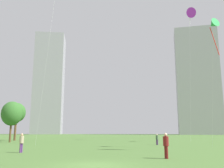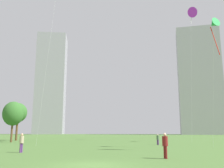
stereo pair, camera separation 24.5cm
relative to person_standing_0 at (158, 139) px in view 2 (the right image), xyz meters
name	(u,v)px [view 2 (the right image)]	position (x,y,z in m)	size (l,w,h in m)	color
ground	(91,166)	(-5.97, -22.36, -0.90)	(280.00, 280.00, 0.00)	#476B30
person_standing_0	(158,139)	(0.00, 0.00, 0.00)	(0.35, 0.35, 1.56)	#593372
person_standing_1	(165,144)	(-1.12, -18.24, 0.18)	(0.42, 0.42, 1.87)	maroon
person_standing_2	(22,141)	(-14.14, -14.25, 0.13)	(0.40, 0.40, 1.79)	#593372
kite_flying_3	(214,24)	(6.79, -7.42, 14.32)	(1.63, 4.09, 16.01)	silver
kite_flying_6	(191,13)	(9.56, 14.71, 26.98)	(4.56, 9.30, 29.23)	silver
park_tree_0	(13,114)	(-25.53, 6.04, 4.23)	(3.72, 3.72, 7.35)	brown
park_tree_2	(18,113)	(-28.58, 14.12, 4.97)	(3.84, 3.84, 8.01)	brown
distant_highrise_0	(51,84)	(-56.42, 113.88, 30.94)	(17.75, 16.88, 63.68)	#939399
distant_highrise_1	(199,80)	(33.49, 102.00, 29.01)	(22.82, 14.03, 59.82)	#A8A8AD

